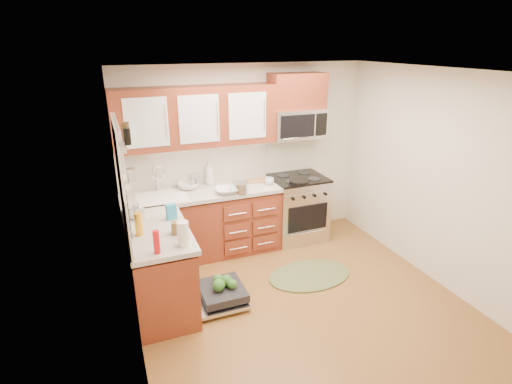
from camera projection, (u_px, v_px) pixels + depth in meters
name	position (u px, v px, depth m)	size (l,w,h in m)	color
floor	(299.00, 301.00, 4.53)	(3.50, 3.50, 0.00)	brown
ceiling	(310.00, 72.00, 3.65)	(3.50, 3.50, 0.00)	white
wall_back	(246.00, 156.00, 5.62)	(3.50, 0.04, 2.50)	beige
wall_front	(431.00, 292.00, 2.57)	(3.50, 0.04, 2.50)	beige
wall_left	(126.00, 225.00, 3.50)	(0.04, 3.50, 2.50)	beige
wall_right	(436.00, 179.00, 4.69)	(0.04, 3.50, 2.50)	beige
base_cabinet_back	(204.00, 225.00, 5.40)	(2.05, 0.60, 0.85)	#642B16
base_cabinet_left	(160.00, 270.00, 4.35)	(0.60, 1.25, 0.85)	#642B16
countertop_back	(202.00, 193.00, 5.22)	(2.07, 0.64, 0.05)	beige
countertop_left	(157.00, 231.00, 4.18)	(0.64, 1.27, 0.05)	beige
backsplash_back	(196.00, 164.00, 5.37)	(2.05, 0.02, 0.57)	#B1AD9F
backsplash_left	(124.00, 207.00, 3.97)	(0.02, 1.25, 0.57)	#B1AD9F
upper_cabinets	(196.00, 117.00, 5.00)	(2.05, 0.35, 0.75)	#642B16
cabinet_over_mw	(297.00, 91.00, 5.38)	(0.76, 0.35, 0.47)	#642B16
range	(297.00, 208.00, 5.84)	(0.76, 0.64, 0.95)	silver
microwave	(297.00, 123.00, 5.51)	(0.76, 0.38, 0.40)	silver
sink	(163.00, 206.00, 5.06)	(0.62, 0.50, 0.26)	white
dishwasher	(219.00, 295.00, 4.47)	(0.70, 0.60, 0.20)	silver
window	(120.00, 176.00, 3.83)	(0.03, 1.05, 1.05)	white
window_blind	(119.00, 142.00, 3.72)	(0.02, 0.96, 0.40)	white
shelf_upper	(122.00, 145.00, 2.92)	(0.04, 0.40, 0.03)	white
shelf_lower	(127.00, 184.00, 3.03)	(0.04, 0.40, 0.03)	white
rug	(310.00, 275.00, 5.01)	(1.07, 0.70, 0.02)	#5D6B3D
skillet	(299.00, 182.00, 5.41)	(0.27, 0.27, 0.05)	black
stock_pot	(240.00, 187.00, 5.15)	(0.22, 0.22, 0.13)	silver
cutting_board	(258.00, 180.00, 5.59)	(0.31, 0.20, 0.02)	#A47C4A
canister	(196.00, 180.00, 5.36)	(0.11, 0.11, 0.18)	silver
paper_towel_roll	(183.00, 234.00, 3.79)	(0.11, 0.11, 0.25)	white
mustard_bottle	(139.00, 224.00, 3.99)	(0.08, 0.08, 0.24)	orange
red_bottle	(156.00, 242.00, 3.65)	(0.06, 0.06, 0.23)	red
wooden_box	(178.00, 228.00, 4.04)	(0.13, 0.09, 0.13)	brown
blue_carton	(171.00, 212.00, 4.37)	(0.11, 0.07, 0.17)	#288FBC
bowl_a	(227.00, 191.00, 5.13)	(0.29, 0.29, 0.07)	#999999
bowl_b	(188.00, 185.00, 5.29)	(0.29, 0.29, 0.09)	#999999
cup	(269.00, 181.00, 5.44)	(0.12, 0.12, 0.10)	#999999
soap_bottle_a	(209.00, 173.00, 5.42)	(0.13, 0.13, 0.33)	#999999
soap_bottle_b	(139.00, 211.00, 4.36)	(0.09, 0.09, 0.20)	#999999
soap_bottle_c	(135.00, 211.00, 4.37)	(0.14, 0.14, 0.18)	#999999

